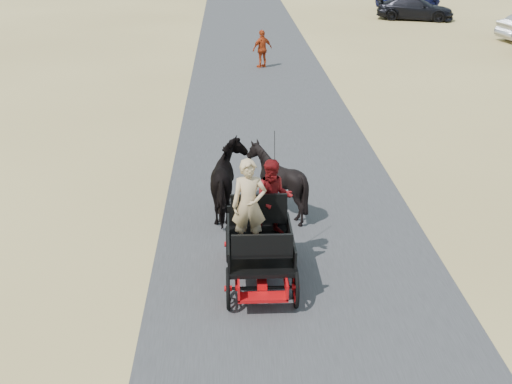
{
  "coord_description": "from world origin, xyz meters",
  "views": [
    {
      "loc": [
        -1.39,
        -9.92,
        6.7
      ],
      "look_at": [
        -0.83,
        2.55,
        1.2
      ],
      "focal_mm": 45.0,
      "sensor_mm": 36.0,
      "label": 1
    }
  ],
  "objects_px": {
    "horse_left": "(230,182)",
    "car_c": "(415,9)",
    "carriage": "(260,264)",
    "pedestrian": "(262,49)",
    "horse_right": "(277,181)"
  },
  "relations": [
    {
      "from": "carriage",
      "to": "pedestrian",
      "type": "xyz_separation_m",
      "value": [
        1.05,
        18.64,
        0.5
      ]
    },
    {
      "from": "horse_right",
      "to": "pedestrian",
      "type": "distance_m",
      "value": 15.65
    },
    {
      "from": "horse_right",
      "to": "pedestrian",
      "type": "height_order",
      "value": "pedestrian"
    },
    {
      "from": "horse_left",
      "to": "pedestrian",
      "type": "distance_m",
      "value": 15.73
    },
    {
      "from": "carriage",
      "to": "horse_right",
      "type": "bearing_deg",
      "value": 79.61
    },
    {
      "from": "horse_right",
      "to": "car_c",
      "type": "distance_m",
      "value": 31.47
    },
    {
      "from": "car_c",
      "to": "pedestrian",
      "type": "bearing_deg",
      "value": 159.22
    },
    {
      "from": "horse_left",
      "to": "horse_right",
      "type": "distance_m",
      "value": 1.1
    },
    {
      "from": "carriage",
      "to": "car_c",
      "type": "relative_size",
      "value": 0.48
    },
    {
      "from": "carriage",
      "to": "horse_left",
      "type": "bearing_deg",
      "value": 100.39
    },
    {
      "from": "pedestrian",
      "to": "car_c",
      "type": "height_order",
      "value": "pedestrian"
    },
    {
      "from": "carriage",
      "to": "horse_right",
      "type": "height_order",
      "value": "horse_right"
    },
    {
      "from": "horse_left",
      "to": "car_c",
      "type": "relative_size",
      "value": 0.4
    },
    {
      "from": "carriage",
      "to": "horse_right",
      "type": "xyz_separation_m",
      "value": [
        0.55,
        3.0,
        0.49
      ]
    },
    {
      "from": "pedestrian",
      "to": "horse_left",
      "type": "bearing_deg",
      "value": 54.25
    }
  ]
}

